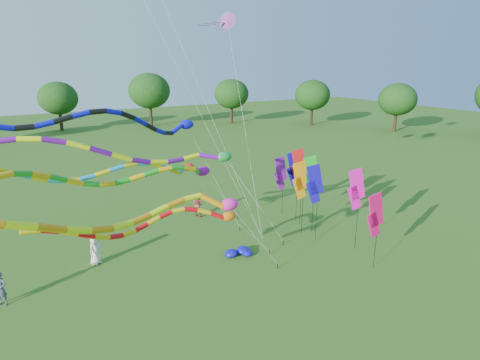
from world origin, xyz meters
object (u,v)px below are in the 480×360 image
person_a (95,250)px  person_b (1,289)px  person_c (198,204)px  blue_nylon_heap (241,251)px  tube_kite_red (167,221)px  tube_kite_orange (135,215)px

person_a → person_b: bearing=165.7°
person_c → person_a: bearing=88.5°
blue_nylon_heap → tube_kite_red: bearing=-162.3°
tube_kite_red → blue_nylon_heap: tube_kite_red is taller
tube_kite_red → person_c: 10.28m
tube_kite_red → person_c: size_ratio=6.92×
tube_kite_red → person_a: (-2.56, 4.64, -2.81)m
person_a → person_c: person_c is taller
blue_nylon_heap → person_c: size_ratio=0.86×
blue_nylon_heap → person_c: 6.87m
person_a → person_c: bearing=-11.4°
tube_kite_orange → person_a: 8.42m
person_a → tube_kite_orange: bearing=-123.2°
person_b → person_c: size_ratio=0.96×
tube_kite_red → person_c: tube_kite_red is taller
person_b → person_c: (12.34, 5.64, 0.04)m
tube_kite_orange → person_c: 13.85m
tube_kite_red → tube_kite_orange: 3.64m
tube_kite_red → person_c: bearing=50.7°
person_a → person_c: (7.82, 3.75, 0.03)m
tube_kite_orange → person_a: (-0.49, 7.15, -4.42)m
person_a → person_b: person_a is taller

